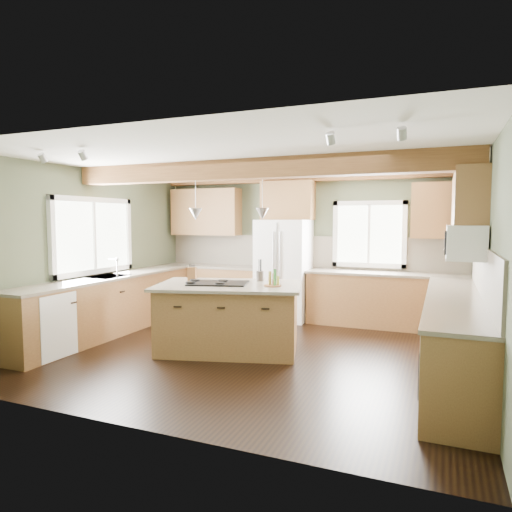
% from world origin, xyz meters
% --- Properties ---
extents(floor, '(5.60, 5.60, 0.00)m').
position_xyz_m(floor, '(0.00, 0.00, 0.00)').
color(floor, black).
rests_on(floor, ground).
extents(ceiling, '(5.60, 5.60, 0.00)m').
position_xyz_m(ceiling, '(0.00, 0.00, 2.60)').
color(ceiling, silver).
rests_on(ceiling, wall_back).
extents(wall_back, '(5.60, 0.00, 5.60)m').
position_xyz_m(wall_back, '(0.00, 2.50, 1.30)').
color(wall_back, '#48523A').
rests_on(wall_back, ground).
extents(wall_left, '(0.00, 5.00, 5.00)m').
position_xyz_m(wall_left, '(-2.80, 0.00, 1.30)').
color(wall_left, '#48523A').
rests_on(wall_left, ground).
extents(wall_right, '(0.00, 5.00, 5.00)m').
position_xyz_m(wall_right, '(2.80, 0.00, 1.30)').
color(wall_right, '#48523A').
rests_on(wall_right, ground).
extents(ceiling_beam, '(5.55, 0.26, 0.26)m').
position_xyz_m(ceiling_beam, '(0.00, -0.02, 2.47)').
color(ceiling_beam, '#573218').
rests_on(ceiling_beam, ceiling).
extents(soffit_trim, '(5.55, 0.20, 0.10)m').
position_xyz_m(soffit_trim, '(0.00, 2.40, 2.54)').
color(soffit_trim, '#573218').
rests_on(soffit_trim, ceiling).
extents(backsplash_back, '(5.58, 0.03, 0.58)m').
position_xyz_m(backsplash_back, '(0.00, 2.48, 1.21)').
color(backsplash_back, brown).
rests_on(backsplash_back, wall_back).
extents(backsplash_right, '(0.03, 3.70, 0.58)m').
position_xyz_m(backsplash_right, '(2.78, 0.05, 1.21)').
color(backsplash_right, brown).
rests_on(backsplash_right, wall_right).
extents(base_cab_back_left, '(2.02, 0.60, 0.88)m').
position_xyz_m(base_cab_back_left, '(-1.79, 2.20, 0.44)').
color(base_cab_back_left, brown).
rests_on(base_cab_back_left, floor).
extents(counter_back_left, '(2.06, 0.64, 0.04)m').
position_xyz_m(counter_back_left, '(-1.79, 2.20, 0.90)').
color(counter_back_left, brown).
rests_on(counter_back_left, base_cab_back_left).
extents(base_cab_back_right, '(2.62, 0.60, 0.88)m').
position_xyz_m(base_cab_back_right, '(1.49, 2.20, 0.44)').
color(base_cab_back_right, brown).
rests_on(base_cab_back_right, floor).
extents(counter_back_right, '(2.66, 0.64, 0.04)m').
position_xyz_m(counter_back_right, '(1.49, 2.20, 0.90)').
color(counter_back_right, brown).
rests_on(counter_back_right, base_cab_back_right).
extents(base_cab_left, '(0.60, 3.70, 0.88)m').
position_xyz_m(base_cab_left, '(-2.50, 0.05, 0.44)').
color(base_cab_left, brown).
rests_on(base_cab_left, floor).
extents(counter_left, '(0.64, 3.74, 0.04)m').
position_xyz_m(counter_left, '(-2.50, 0.05, 0.90)').
color(counter_left, brown).
rests_on(counter_left, base_cab_left).
extents(base_cab_right, '(0.60, 3.70, 0.88)m').
position_xyz_m(base_cab_right, '(2.50, 0.05, 0.44)').
color(base_cab_right, brown).
rests_on(base_cab_right, floor).
extents(counter_right, '(0.64, 3.74, 0.04)m').
position_xyz_m(counter_right, '(2.50, 0.05, 0.90)').
color(counter_right, brown).
rests_on(counter_right, base_cab_right).
extents(upper_cab_back_left, '(1.40, 0.35, 0.90)m').
position_xyz_m(upper_cab_back_left, '(-1.99, 2.33, 1.95)').
color(upper_cab_back_left, brown).
rests_on(upper_cab_back_left, wall_back).
extents(upper_cab_over_fridge, '(0.96, 0.35, 0.70)m').
position_xyz_m(upper_cab_over_fridge, '(-0.30, 2.33, 2.15)').
color(upper_cab_over_fridge, brown).
rests_on(upper_cab_over_fridge, wall_back).
extents(upper_cab_right, '(0.35, 2.20, 0.90)m').
position_xyz_m(upper_cab_right, '(2.62, 0.90, 1.95)').
color(upper_cab_right, brown).
rests_on(upper_cab_right, wall_right).
extents(upper_cab_back_corner, '(0.90, 0.35, 0.90)m').
position_xyz_m(upper_cab_back_corner, '(2.30, 2.33, 1.95)').
color(upper_cab_back_corner, brown).
rests_on(upper_cab_back_corner, wall_back).
extents(window_left, '(0.04, 1.60, 1.05)m').
position_xyz_m(window_left, '(-2.78, 0.05, 1.55)').
color(window_left, white).
rests_on(window_left, wall_left).
extents(window_back, '(1.10, 0.04, 1.00)m').
position_xyz_m(window_back, '(1.15, 2.48, 1.55)').
color(window_back, white).
rests_on(window_back, wall_back).
extents(sink, '(0.50, 0.65, 0.03)m').
position_xyz_m(sink, '(-2.50, 0.05, 0.91)').
color(sink, '#262628').
rests_on(sink, counter_left).
extents(faucet, '(0.02, 0.02, 0.28)m').
position_xyz_m(faucet, '(-2.32, 0.05, 1.05)').
color(faucet, '#B2B2B7').
rests_on(faucet, sink).
extents(dishwasher, '(0.60, 0.60, 0.84)m').
position_xyz_m(dishwasher, '(-2.49, -1.25, 0.43)').
color(dishwasher, white).
rests_on(dishwasher, floor).
extents(oven, '(0.60, 0.72, 0.84)m').
position_xyz_m(oven, '(2.49, -1.25, 0.43)').
color(oven, white).
rests_on(oven, floor).
extents(microwave, '(0.40, 0.70, 0.38)m').
position_xyz_m(microwave, '(2.58, -0.05, 1.55)').
color(microwave, white).
rests_on(microwave, wall_right).
extents(pendant_left, '(0.18, 0.18, 0.16)m').
position_xyz_m(pendant_left, '(-0.81, -0.15, 1.88)').
color(pendant_left, '#B2B2B7').
rests_on(pendant_left, ceiling).
extents(pendant_right, '(0.18, 0.18, 0.16)m').
position_xyz_m(pendant_right, '(0.08, 0.10, 1.88)').
color(pendant_right, '#B2B2B7').
rests_on(pendant_right, ceiling).
extents(refrigerator, '(0.90, 0.74, 1.80)m').
position_xyz_m(refrigerator, '(-0.30, 2.12, 0.90)').
color(refrigerator, white).
rests_on(refrigerator, floor).
extents(island, '(2.07, 1.57, 0.88)m').
position_xyz_m(island, '(-0.36, -0.02, 0.44)').
color(island, brown).
rests_on(island, floor).
extents(island_top, '(2.22, 1.72, 0.04)m').
position_xyz_m(island_top, '(-0.36, -0.02, 0.90)').
color(island_top, brown).
rests_on(island_top, island).
extents(cooktop, '(0.91, 0.72, 0.02)m').
position_xyz_m(cooktop, '(-0.51, -0.06, 0.93)').
color(cooktop, black).
rests_on(cooktop, island_top).
extents(knife_block, '(0.13, 0.11, 0.19)m').
position_xyz_m(knife_block, '(-1.02, 0.10, 1.02)').
color(knife_block, brown).
rests_on(knife_block, island_top).
extents(utensil_crock, '(0.12, 0.12, 0.14)m').
position_xyz_m(utensil_crock, '(-0.09, 0.43, 0.99)').
color(utensil_crock, '#3C3530').
rests_on(utensil_crock, island_top).
extents(bottle_tray, '(0.33, 0.33, 0.22)m').
position_xyz_m(bottle_tray, '(0.26, 0.02, 1.03)').
color(bottle_tray, brown).
rests_on(bottle_tray, island_top).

